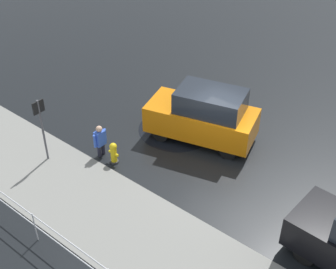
% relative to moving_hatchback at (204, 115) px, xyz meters
% --- Properties ---
extents(ground_plane, '(60.00, 60.00, 0.00)m').
position_rel_moving_hatchback_xyz_m(ground_plane, '(-1.27, 0.81, -1.03)').
color(ground_plane, black).
extents(kerb_strip, '(24.00, 3.20, 0.04)m').
position_rel_moving_hatchback_xyz_m(kerb_strip, '(-1.27, 5.01, -1.01)').
color(kerb_strip, slate).
rests_on(kerb_strip, ground).
extents(moving_hatchback, '(4.21, 2.68, 2.06)m').
position_rel_moving_hatchback_xyz_m(moving_hatchback, '(0.00, 0.00, 0.00)').
color(moving_hatchback, orange).
rests_on(moving_hatchback, ground).
extents(fire_hydrant, '(0.42, 0.31, 0.80)m').
position_rel_moving_hatchback_xyz_m(fire_hydrant, '(1.56, 3.05, -0.63)').
color(fire_hydrant, gold).
rests_on(fire_hydrant, ground).
extents(pedestrian, '(0.25, 0.57, 1.22)m').
position_rel_moving_hatchback_xyz_m(pedestrian, '(2.20, 3.03, -0.34)').
color(pedestrian, blue).
rests_on(pedestrian, ground).
extents(sign_post, '(0.07, 0.44, 2.40)m').
position_rel_moving_hatchback_xyz_m(sign_post, '(3.46, 4.39, 0.55)').
color(sign_post, '#4C4C51').
rests_on(sign_post, ground).
extents(puddle_patch, '(2.91, 2.91, 0.01)m').
position_rel_moving_hatchback_xyz_m(puddle_patch, '(1.12, 0.13, -1.02)').
color(puddle_patch, black).
rests_on(puddle_patch, ground).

